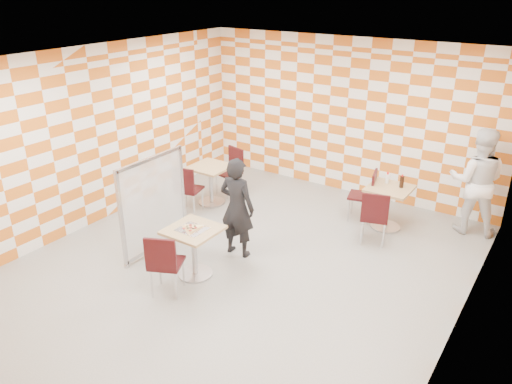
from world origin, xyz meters
TOP-DOWN VIEW (x-y plane):
  - room_shell at (0.00, 0.54)m, footprint 7.00×7.00m
  - main_table at (-0.43, -0.60)m, footprint 0.70×0.70m
  - second_table at (1.34, 2.37)m, footprint 0.70×0.70m
  - empty_table at (-1.79, 1.51)m, footprint 0.70×0.70m
  - chair_main_front at (-0.42, -1.21)m, footprint 0.56×0.57m
  - chair_second_front at (1.37, 1.68)m, footprint 0.53×0.53m
  - chair_second_side at (0.93, 2.44)m, footprint 0.52×0.51m
  - chair_empty_near at (-1.85, 0.89)m, footprint 0.51×0.51m
  - chair_empty_far at (-1.75, 2.12)m, footprint 0.51×0.52m
  - partition at (-1.41, -0.36)m, footprint 0.08×1.38m
  - man_dark at (-0.28, 0.25)m, footprint 0.60×0.41m
  - man_white at (2.55, 3.05)m, footprint 0.99×0.84m
  - pizza_on_foil at (-0.43, -0.61)m, footprint 0.40×0.40m
  - sport_bottle at (1.23, 2.53)m, footprint 0.06×0.06m
  - soda_bottle at (1.50, 2.47)m, footprint 0.07×0.07m

SIDE VIEW (x-z plane):
  - main_table at x=-0.43m, z-range 0.13..0.88m
  - second_table at x=1.34m, z-range 0.13..0.88m
  - empty_table at x=-1.79m, z-range 0.13..0.88m
  - chair_main_front at x=-0.42m, z-range 0.08..1.01m
  - chair_second_front at x=1.37m, z-range 0.08..1.01m
  - chair_second_side at x=0.93m, z-range 0.08..1.01m
  - chair_empty_near at x=-1.85m, z-range 0.08..1.01m
  - chair_empty_far at x=-1.75m, z-range 0.08..1.01m
  - pizza_on_foil at x=-0.43m, z-range 0.74..0.79m
  - man_dark at x=-0.28m, z-range 0.00..1.57m
  - partition at x=-1.41m, z-range 0.02..1.57m
  - sport_bottle at x=1.23m, z-range 0.74..0.94m
  - soda_bottle at x=1.50m, z-range 0.74..0.97m
  - man_white at x=2.55m, z-range 0.00..1.80m
  - room_shell at x=0.00m, z-range -2.00..5.00m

